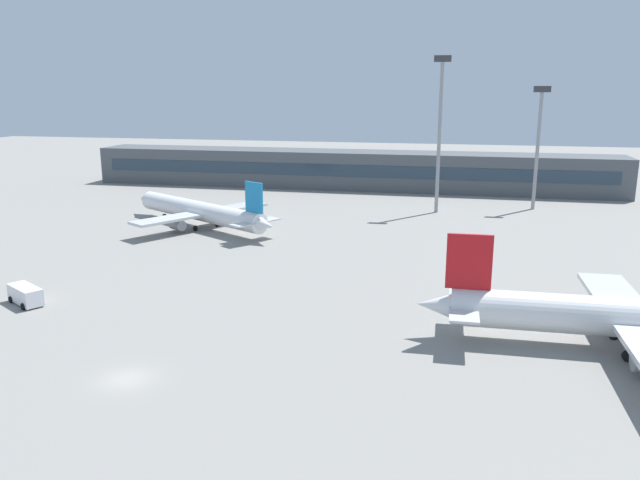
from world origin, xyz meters
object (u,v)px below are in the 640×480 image
floodlight_tower_west (440,125)px  floodlight_tower_east (538,139)px  airplane_mid (199,211)px  service_van_white (25,295)px

floodlight_tower_west → floodlight_tower_east: (19.08, 7.80, -2.87)m
airplane_mid → floodlight_tower_east: (59.41, 30.73, 11.27)m
airplane_mid → floodlight_tower_east: 67.83m
service_van_white → floodlight_tower_west: floodlight_tower_west is taller
service_van_white → floodlight_tower_east: size_ratio=0.23×
airplane_mid → floodlight_tower_west: size_ratio=1.15×
floodlight_tower_east → floodlight_tower_west: bearing=-157.8°
airplane_mid → service_van_white: size_ratio=6.28×
airplane_mid → floodlight_tower_west: bearing=29.6°
service_van_white → floodlight_tower_west: size_ratio=0.18×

